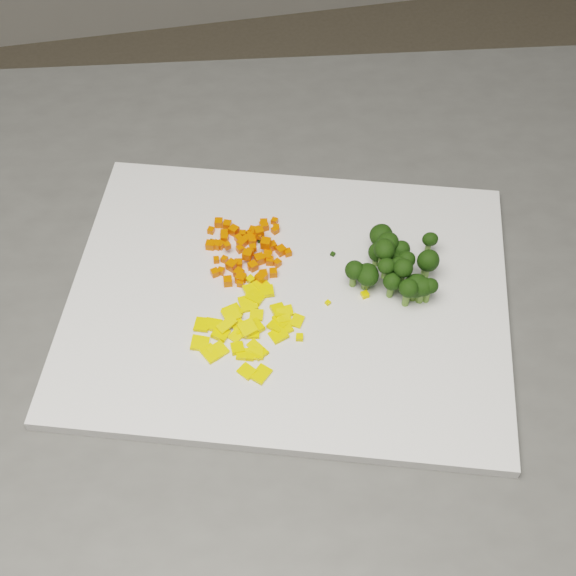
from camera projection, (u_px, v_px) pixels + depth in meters
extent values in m
cube|color=#4E4E4B|center=(255.00, 490.00, 1.13)|extent=(1.17, 0.89, 0.90)
cube|color=silver|center=(288.00, 298.00, 0.77)|extent=(0.50, 0.43, 0.01)
cube|color=#E94802|center=(276.00, 228.00, 0.82)|extent=(0.01, 0.01, 0.01)
cube|color=#E94802|center=(264.00, 226.00, 0.82)|extent=(0.01, 0.01, 0.01)
cube|color=#E94802|center=(224.00, 259.00, 0.79)|extent=(0.01, 0.01, 0.01)
cube|color=#E94802|center=(281.00, 250.00, 0.80)|extent=(0.01, 0.01, 0.01)
cube|color=#E94802|center=(254.00, 236.00, 0.81)|extent=(0.01, 0.01, 0.01)
cube|color=#E94802|center=(216.00, 260.00, 0.79)|extent=(0.01, 0.01, 0.01)
cube|color=#E94802|center=(272.00, 246.00, 0.80)|extent=(0.01, 0.01, 0.01)
cube|color=#E94802|center=(238.00, 264.00, 0.79)|extent=(0.01, 0.01, 0.01)
cube|color=#E94802|center=(256.00, 232.00, 0.81)|extent=(0.01, 0.01, 0.01)
cube|color=#E94802|center=(215.00, 273.00, 0.78)|extent=(0.01, 0.01, 0.01)
cube|color=#E94802|center=(227.00, 225.00, 0.82)|extent=(0.01, 0.01, 0.01)
cube|color=#E94802|center=(274.00, 221.00, 0.82)|extent=(0.01, 0.01, 0.01)
cube|color=#E94802|center=(253.00, 266.00, 0.78)|extent=(0.01, 0.01, 0.01)
cube|color=#E94802|center=(264.00, 274.00, 0.78)|extent=(0.01, 0.01, 0.01)
cube|color=#E94802|center=(266.00, 243.00, 0.79)|extent=(0.01, 0.01, 0.01)
cube|color=#E94802|center=(221.00, 271.00, 0.78)|extent=(0.01, 0.01, 0.01)
cube|color=#E94802|center=(264.00, 224.00, 0.82)|extent=(0.01, 0.01, 0.01)
cube|color=#E94802|center=(259.00, 236.00, 0.80)|extent=(0.01, 0.01, 0.01)
cube|color=#E94802|center=(220.00, 245.00, 0.80)|extent=(0.01, 0.01, 0.01)
cube|color=#E94802|center=(224.00, 234.00, 0.81)|extent=(0.01, 0.01, 0.01)
cube|color=#E94802|center=(213.00, 245.00, 0.80)|extent=(0.01, 0.01, 0.01)
cube|color=#E94802|center=(288.00, 253.00, 0.80)|extent=(0.01, 0.01, 0.01)
cube|color=#E94802|center=(268.00, 253.00, 0.79)|extent=(0.01, 0.01, 0.01)
cube|color=#E94802|center=(241.00, 278.00, 0.77)|extent=(0.01, 0.01, 0.01)
cube|color=#E94802|center=(234.00, 231.00, 0.81)|extent=(0.01, 0.01, 0.01)
cube|color=#E94802|center=(267.00, 257.00, 0.79)|extent=(0.01, 0.01, 0.01)
cube|color=#E94802|center=(211.00, 230.00, 0.81)|extent=(0.01, 0.01, 0.01)
cube|color=#E94802|center=(250.00, 252.00, 0.79)|extent=(0.01, 0.01, 0.01)
cube|color=#E94802|center=(250.00, 233.00, 0.81)|extent=(0.01, 0.01, 0.01)
cube|color=#E94802|center=(253.00, 248.00, 0.79)|extent=(0.01, 0.01, 0.01)
cube|color=#E94802|center=(217.00, 245.00, 0.80)|extent=(0.01, 0.01, 0.01)
cube|color=#E94802|center=(270.00, 261.00, 0.79)|extent=(0.01, 0.01, 0.01)
cube|color=#E94802|center=(243.00, 234.00, 0.81)|extent=(0.01, 0.01, 0.01)
cube|color=#E94802|center=(227.00, 246.00, 0.79)|extent=(0.01, 0.01, 0.01)
cube|color=#E94802|center=(277.00, 263.00, 0.79)|extent=(0.01, 0.01, 0.01)
cube|color=#E94802|center=(232.00, 265.00, 0.78)|extent=(0.01, 0.01, 0.01)
cube|color=#E94802|center=(247.00, 255.00, 0.78)|extent=(0.01, 0.01, 0.01)
cube|color=#E94802|center=(275.00, 230.00, 0.81)|extent=(0.01, 0.01, 0.01)
cube|color=#E94802|center=(210.00, 245.00, 0.80)|extent=(0.01, 0.01, 0.01)
cube|color=#E94802|center=(219.00, 223.00, 0.82)|extent=(0.01, 0.01, 0.01)
cube|color=#E94802|center=(261.00, 278.00, 0.77)|extent=(0.01, 0.01, 0.01)
cube|color=#E94802|center=(224.00, 238.00, 0.81)|extent=(0.01, 0.01, 0.01)
cube|color=#E94802|center=(253.00, 241.00, 0.80)|extent=(0.01, 0.01, 0.01)
cube|color=#E94802|center=(245.00, 241.00, 0.80)|extent=(0.01, 0.01, 0.01)
cube|color=#E94802|center=(238.00, 238.00, 0.81)|extent=(0.01, 0.01, 0.01)
cube|color=#E94802|center=(243.00, 279.00, 0.78)|extent=(0.01, 0.01, 0.01)
cube|color=#E94802|center=(273.00, 273.00, 0.78)|extent=(0.01, 0.01, 0.01)
cube|color=#E94802|center=(228.00, 281.00, 0.77)|extent=(0.01, 0.01, 0.01)
cube|color=#E94802|center=(241.00, 244.00, 0.80)|extent=(0.01, 0.01, 0.01)
cube|color=#E94802|center=(239.00, 281.00, 0.77)|extent=(0.01, 0.01, 0.01)
cube|color=#E94802|center=(241.00, 283.00, 0.77)|extent=(0.01, 0.01, 0.01)
cube|color=#E94802|center=(259.00, 232.00, 0.80)|extent=(0.01, 0.01, 0.01)
cube|color=#E94802|center=(239.00, 273.00, 0.78)|extent=(0.01, 0.01, 0.01)
cube|color=#E94802|center=(251.00, 267.00, 0.78)|extent=(0.01, 0.01, 0.01)
cube|color=#E94802|center=(248.00, 239.00, 0.81)|extent=(0.01, 0.01, 0.01)
cube|color=#E94802|center=(259.00, 259.00, 0.79)|extent=(0.01, 0.01, 0.01)
cube|color=#E94802|center=(253.00, 231.00, 0.81)|extent=(0.01, 0.01, 0.01)
cube|color=#E94802|center=(240.00, 249.00, 0.80)|extent=(0.01, 0.01, 0.01)
cube|color=yellow|center=(266.00, 292.00, 0.77)|extent=(0.02, 0.01, 0.01)
cube|color=yellow|center=(284.00, 317.00, 0.75)|extent=(0.01, 0.01, 0.01)
cube|color=yellow|center=(282.00, 321.00, 0.75)|extent=(0.02, 0.02, 0.01)
cube|color=yellow|center=(278.00, 335.00, 0.74)|extent=(0.02, 0.02, 0.01)
cube|color=yellow|center=(278.00, 325.00, 0.74)|extent=(0.02, 0.02, 0.01)
cube|color=yellow|center=(231.00, 314.00, 0.75)|extent=(0.02, 0.02, 0.01)
cube|color=yellow|center=(200.00, 343.00, 0.73)|extent=(0.02, 0.02, 0.01)
cube|color=yellow|center=(247.00, 371.00, 0.71)|extent=(0.02, 0.02, 0.01)
cube|color=yellow|center=(212.00, 325.00, 0.74)|extent=(0.02, 0.02, 0.01)
cube|color=yellow|center=(232.00, 312.00, 0.75)|extent=(0.02, 0.02, 0.01)
cube|color=yellow|center=(237.00, 348.00, 0.73)|extent=(0.01, 0.01, 0.01)
cube|color=yellow|center=(250.00, 330.00, 0.74)|extent=(0.02, 0.02, 0.01)
cube|color=yellow|center=(238.00, 334.00, 0.74)|extent=(0.02, 0.02, 0.01)
cube|color=yellow|center=(253.00, 332.00, 0.74)|extent=(0.01, 0.02, 0.00)
cube|color=yellow|center=(252.00, 291.00, 0.77)|extent=(0.02, 0.02, 0.01)
cube|color=yellow|center=(210.00, 354.00, 0.72)|extent=(0.02, 0.02, 0.00)
cube|color=yellow|center=(202.00, 324.00, 0.74)|extent=(0.02, 0.02, 0.01)
cube|color=yellow|center=(284.00, 316.00, 0.75)|extent=(0.01, 0.02, 0.01)
cube|color=yellow|center=(254.00, 354.00, 0.72)|extent=(0.02, 0.01, 0.01)
cube|color=yellow|center=(288.00, 311.00, 0.75)|extent=(0.01, 0.01, 0.01)
cube|color=yellow|center=(262.00, 286.00, 0.77)|extent=(0.02, 0.02, 0.01)
cube|color=yellow|center=(248.00, 328.00, 0.73)|extent=(0.02, 0.02, 0.01)
cube|color=yellow|center=(255.00, 297.00, 0.76)|extent=(0.02, 0.02, 0.01)
cube|color=yellow|center=(248.00, 304.00, 0.76)|extent=(0.02, 0.02, 0.01)
cube|color=yellow|center=(255.00, 327.00, 0.74)|extent=(0.02, 0.02, 0.01)
cube|color=yellow|center=(227.00, 324.00, 0.74)|extent=(0.02, 0.02, 0.01)
cube|color=yellow|center=(246.00, 355.00, 0.72)|extent=(0.02, 0.02, 0.00)
cube|color=yellow|center=(239.00, 327.00, 0.74)|extent=(0.02, 0.02, 0.01)
cube|color=yellow|center=(257.00, 315.00, 0.75)|extent=(0.02, 0.01, 0.00)
cube|color=yellow|center=(218.00, 351.00, 0.73)|extent=(0.02, 0.02, 0.01)
cube|color=yellow|center=(279.00, 311.00, 0.75)|extent=(0.02, 0.02, 0.01)
cube|color=yellow|center=(297.00, 321.00, 0.75)|extent=(0.02, 0.02, 0.01)
cube|color=yellow|center=(283.00, 328.00, 0.74)|extent=(0.02, 0.02, 0.00)
cube|color=yellow|center=(258.00, 352.00, 0.72)|extent=(0.02, 0.02, 0.01)
cube|color=yellow|center=(221.00, 334.00, 0.74)|extent=(0.02, 0.02, 0.01)
cube|color=yellow|center=(261.00, 374.00, 0.71)|extent=(0.02, 0.02, 0.00)
cube|color=yellow|center=(255.00, 347.00, 0.73)|extent=(0.02, 0.02, 0.00)
cube|color=black|center=(237.00, 264.00, 0.79)|extent=(0.01, 0.01, 0.00)
cube|color=yellow|center=(328.00, 303.00, 0.76)|extent=(0.01, 0.01, 0.00)
cube|color=yellow|center=(250.00, 280.00, 0.78)|extent=(0.01, 0.01, 0.01)
cube|color=black|center=(260.00, 278.00, 0.78)|extent=(0.01, 0.01, 0.00)
cube|color=black|center=(213.00, 243.00, 0.81)|extent=(0.01, 0.01, 0.00)
cube|color=black|center=(261.00, 240.00, 0.81)|extent=(0.01, 0.01, 0.00)
cube|color=black|center=(333.00, 254.00, 0.80)|extent=(0.01, 0.01, 0.00)
cube|color=yellow|center=(300.00, 337.00, 0.73)|extent=(0.01, 0.01, 0.00)
cube|color=yellow|center=(365.00, 295.00, 0.76)|extent=(0.01, 0.01, 0.00)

